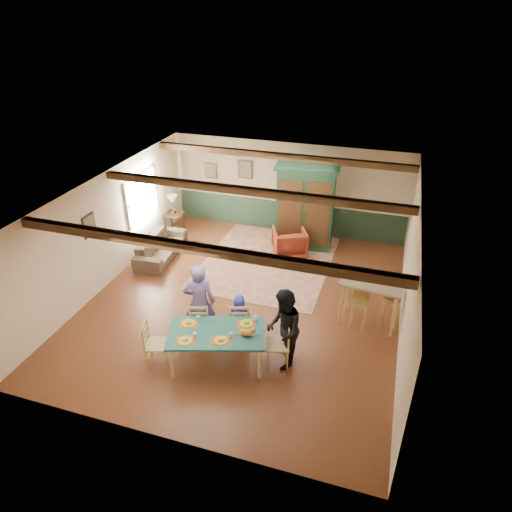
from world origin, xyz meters
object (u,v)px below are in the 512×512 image
(dining_chair_end_left, at_px, (157,343))
(bar_stool_right, at_px, (391,303))
(person_woman, at_px, (284,329))
(dining_chair_far_right, at_px, (240,320))
(bar_stool_left, at_px, (359,307))
(person_child, at_px, (240,317))
(table_lamp, at_px, (173,205))
(person_man, at_px, (200,302))
(cat, at_px, (246,332))
(end_table, at_px, (175,223))
(sofa, at_px, (161,247))
(armoire, at_px, (305,207))
(counter_table, at_px, (370,302))
(dining_table, at_px, (217,348))
(dining_chair_end_right, at_px, (278,344))
(armchair, at_px, (289,242))
(dining_chair_far_left, at_px, (200,320))

(dining_chair_end_left, xyz_separation_m, bar_stool_right, (4.19, 2.61, 0.07))
(person_woman, xyz_separation_m, bar_stool_right, (1.89, 1.90, -0.28))
(dining_chair_far_right, distance_m, bar_stool_left, 2.55)
(dining_chair_far_right, relative_size, person_child, 0.95)
(person_child, relative_size, table_lamp, 1.78)
(table_lamp, bearing_deg, person_man, -57.53)
(table_lamp, bearing_deg, bar_stool_left, -27.24)
(cat, height_order, bar_stool_left, bar_stool_left)
(end_table, distance_m, bar_stool_left, 6.53)
(sofa, bearing_deg, table_lamp, 6.88)
(sofa, bearing_deg, person_man, -144.46)
(cat, height_order, armoire, armoire)
(counter_table, bearing_deg, person_man, -154.93)
(dining_table, height_order, person_man, person_man)
(dining_chair_end_right, distance_m, table_lamp, 6.42)
(dining_chair_far_right, xyz_separation_m, person_woman, (1.03, -0.44, 0.35))
(armoire, height_order, bar_stool_right, armoire)
(dining_table, relative_size, cat, 5.00)
(dining_chair_end_right, height_order, person_woman, person_woman)
(dining_chair_end_left, bearing_deg, armoire, -33.76)
(end_table, bearing_deg, dining_chair_far_right, -49.55)
(person_child, bearing_deg, dining_chair_far_right, 90.00)
(dining_chair_end_left, xyz_separation_m, armchair, (1.40, 4.91, -0.08))
(dining_table, distance_m, armchair, 4.57)
(dining_chair_end_right, xyz_separation_m, person_woman, (0.10, 0.03, 0.35))
(person_woman, xyz_separation_m, person_child, (-1.05, 0.51, -0.32))
(armoire, bearing_deg, person_woman, -86.34)
(person_woman, xyz_separation_m, table_lamp, (-4.55, 4.57, 0.07))
(armoire, relative_size, sofa, 1.19)
(cat, xyz_separation_m, bar_stool_right, (2.53, 2.20, -0.29))
(dining_chair_far_right, xyz_separation_m, counter_table, (2.48, 1.37, 0.05))
(person_man, relative_size, table_lamp, 3.06)
(armoire, relative_size, end_table, 3.87)
(dining_chair_far_right, xyz_separation_m, armoire, (0.39, 4.43, 0.72))
(armoire, relative_size, armchair, 2.71)
(dining_chair_far_left, relative_size, counter_table, 0.75)
(sofa, height_order, bar_stool_left, bar_stool_left)
(sofa, relative_size, bar_stool_left, 1.98)
(table_lamp, height_order, bar_stool_right, table_lamp)
(person_woman, relative_size, bar_stool_left, 1.62)
(end_table, height_order, table_lamp, table_lamp)
(dining_chair_far_right, xyz_separation_m, dining_chair_end_right, (0.93, -0.47, 0.00))
(dining_chair_far_left, distance_m, person_man, 0.40)
(person_woman, bearing_deg, bar_stool_right, 117.85)
(dining_chair_end_left, height_order, person_child, person_child)
(dining_chair_far_right, bearing_deg, dining_table, 60.95)
(counter_table, bearing_deg, person_woman, -128.74)
(bar_stool_left, bearing_deg, person_woman, -128.11)
(dining_chair_far_right, bearing_deg, bar_stool_left, -170.68)
(armoire, xyz_separation_m, end_table, (-3.91, -0.29, -0.89))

